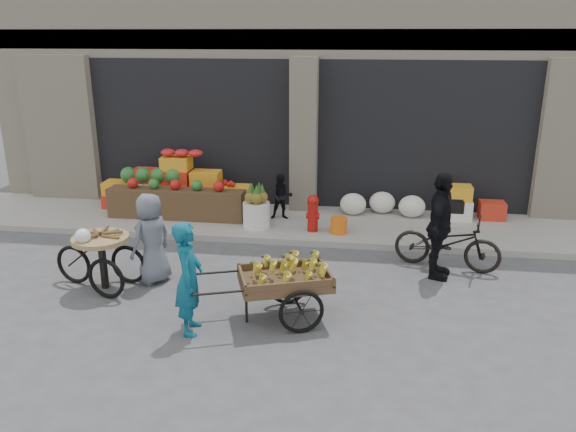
# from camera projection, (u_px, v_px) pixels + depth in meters

# --- Properties ---
(ground) EXTENTS (80.00, 80.00, 0.00)m
(ground) POSITION_uv_depth(u_px,v_px,m) (259.00, 326.00, 7.47)
(ground) COLOR #424244
(ground) RESTS_ON ground
(sidewalk) EXTENTS (18.00, 2.20, 0.12)m
(sidewalk) POSITION_uv_depth(u_px,v_px,m) (298.00, 224.00, 11.31)
(sidewalk) COLOR gray
(sidewalk) RESTS_ON ground
(building) EXTENTS (14.00, 6.45, 7.00)m
(building) POSITION_uv_depth(u_px,v_px,m) (319.00, 48.00, 13.99)
(building) COLOR beige
(building) RESTS_ON ground
(fruit_display) EXTENTS (3.10, 1.12, 1.24)m
(fruit_display) POSITION_uv_depth(u_px,v_px,m) (182.00, 186.00, 11.72)
(fruit_display) COLOR red
(fruit_display) RESTS_ON sidewalk
(pineapple_bin) EXTENTS (0.52, 0.52, 0.50)m
(pineapple_bin) POSITION_uv_depth(u_px,v_px,m) (256.00, 215.00, 10.85)
(pineapple_bin) COLOR silver
(pineapple_bin) RESTS_ON sidewalk
(fire_hydrant) EXTENTS (0.22, 0.22, 0.71)m
(fire_hydrant) POSITION_uv_depth(u_px,v_px,m) (313.00, 212.00, 10.61)
(fire_hydrant) COLOR #A5140F
(fire_hydrant) RESTS_ON sidewalk
(orange_bucket) EXTENTS (0.32, 0.32, 0.30)m
(orange_bucket) POSITION_uv_depth(u_px,v_px,m) (339.00, 225.00, 10.56)
(orange_bucket) COLOR orange
(orange_bucket) RESTS_ON sidewalk
(right_bay_goods) EXTENTS (3.35, 0.60, 0.70)m
(right_bay_goods) POSITION_uv_depth(u_px,v_px,m) (429.00, 204.00, 11.41)
(right_bay_goods) COLOR silver
(right_bay_goods) RESTS_ON sidewalk
(seated_person) EXTENTS (0.51, 0.43, 0.93)m
(seated_person) POSITION_uv_depth(u_px,v_px,m) (282.00, 197.00, 11.29)
(seated_person) COLOR black
(seated_person) RESTS_ON sidewalk
(banana_cart) EXTENTS (2.18, 1.42, 0.85)m
(banana_cart) POSITION_uv_depth(u_px,v_px,m) (282.00, 277.00, 7.48)
(banana_cart) COLOR brown
(banana_cart) RESTS_ON ground
(vendor_woman) EXTENTS (0.44, 0.60, 1.50)m
(vendor_woman) POSITION_uv_depth(u_px,v_px,m) (189.00, 278.00, 7.13)
(vendor_woman) COLOR #0E526B
(vendor_woman) RESTS_ON ground
(tricycle_cart) EXTENTS (1.46, 0.99, 0.95)m
(tricycle_cart) POSITION_uv_depth(u_px,v_px,m) (102.00, 253.00, 8.43)
(tricycle_cart) COLOR #9E7F51
(tricycle_cart) RESTS_ON ground
(vendor_grey) EXTENTS (0.74, 0.83, 1.43)m
(vendor_grey) POSITION_uv_depth(u_px,v_px,m) (151.00, 238.00, 8.61)
(vendor_grey) COLOR slate
(vendor_grey) RESTS_ON ground
(bicycle) EXTENTS (1.81, 1.00, 0.90)m
(bicycle) POSITION_uv_depth(u_px,v_px,m) (447.00, 242.00, 9.20)
(bicycle) COLOR black
(bicycle) RESTS_ON ground
(cyclist) EXTENTS (0.65, 1.07, 1.71)m
(cyclist) POSITION_uv_depth(u_px,v_px,m) (440.00, 226.00, 8.73)
(cyclist) COLOR black
(cyclist) RESTS_ON ground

